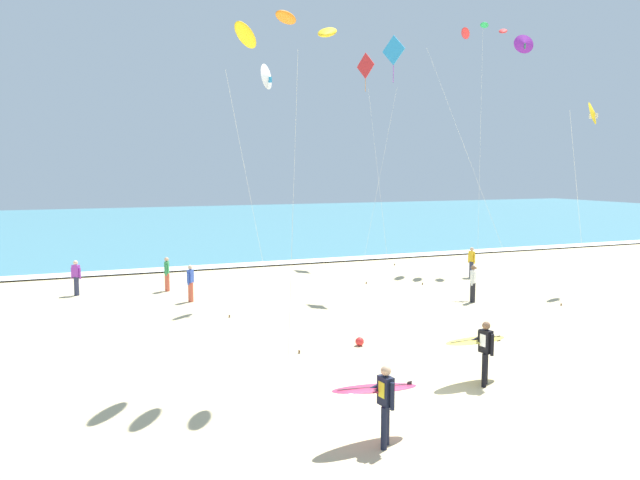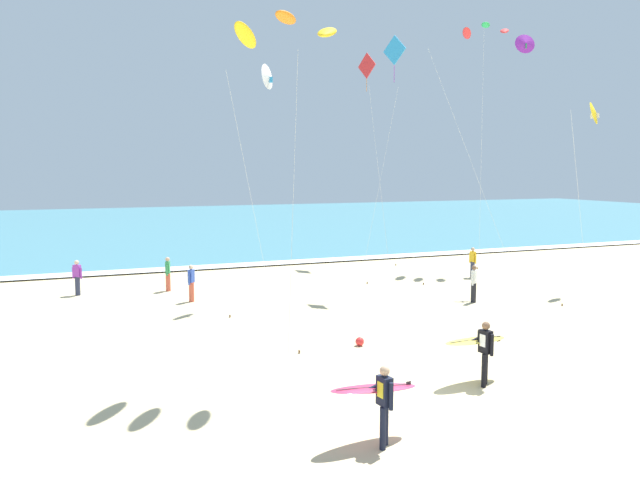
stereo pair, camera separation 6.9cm
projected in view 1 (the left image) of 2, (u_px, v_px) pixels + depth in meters
The scene contains 18 objects.
ground_plane at pixel (415, 407), 14.92m from camera, with size 160.00×160.00×0.00m, color #CCB789.
ocean_water at pixel (146, 225), 63.24m from camera, with size 160.00×60.00×0.08m, color teal.
shoreline_foam at pixel (210, 267), 35.89m from camera, with size 160.00×1.55×0.01m, color white.
surfer_lead at pixel (381, 395), 12.80m from camera, with size 2.15×1.05×1.71m.
surfer_trailing at pixel (481, 345), 16.44m from camera, with size 2.09×1.06×1.71m.
kite_delta_violet_near at pixel (523, 46), 29.69m from camera, with size 4.95×1.87×12.02m.
kite_arc_emerald_mid at pixel (484, 30), 35.66m from camera, with size 2.79×2.63×13.87m.
kite_diamond_scarlet_far at pixel (366, 71), 37.60m from camera, with size 1.02×3.31×12.57m.
kite_arc_amber_high at pixel (286, 29), 16.65m from camera, with size 3.02×2.68×9.72m.
kite_delta_golden_low at pixel (593, 114), 29.13m from camera, with size 4.68×3.30×8.76m.
kite_delta_ivory_distant at pixel (267, 78), 26.39m from camera, with size 2.99×3.36×10.05m.
kite_diamond_cobalt_close at pixel (393, 58), 28.67m from camera, with size 0.86×2.10×11.69m.
bystander_purple_top at pixel (76, 278), 28.01m from camera, with size 0.41×0.34×1.59m.
bystander_white_top at pixel (473, 283), 26.57m from camera, with size 0.40×0.36×1.59m.
bystander_green_top at pixel (167, 274), 29.01m from camera, with size 0.27×0.48×1.59m.
bystander_blue_top at pixel (191, 283), 26.68m from camera, with size 0.33×0.42×1.59m.
bystander_yellow_top at pixel (471, 262), 32.70m from camera, with size 0.22×0.50×1.59m.
beach_ball at pixel (360, 342), 20.07m from camera, with size 0.28×0.28×0.28m, color red.
Camera 1 is at (-7.51, -12.47, 5.62)m, focal length 35.25 mm.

